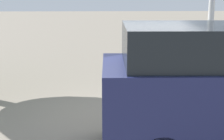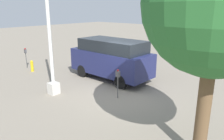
# 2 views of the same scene
# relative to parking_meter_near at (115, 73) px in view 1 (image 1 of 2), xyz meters

# --- Properties ---
(ground_plane) EXTENTS (80.00, 80.00, 0.00)m
(ground_plane) POSITION_rel_parking_meter_near_xyz_m (0.37, -0.37, -0.99)
(ground_plane) COLOR gray
(parking_meter_near) EXTENTS (0.22, 0.14, 1.34)m
(parking_meter_near) POSITION_rel_parking_meter_near_xyz_m (0.00, 0.00, 0.00)
(parking_meter_near) COLOR #4C4C4C
(parking_meter_near) RESTS_ON ground
(lamp_post) EXTENTS (0.44, 0.44, 6.90)m
(lamp_post) POSITION_rel_parking_meter_near_xyz_m (2.63, 1.58, 1.36)
(lamp_post) COLOR beige
(lamp_post) RESTS_ON ground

